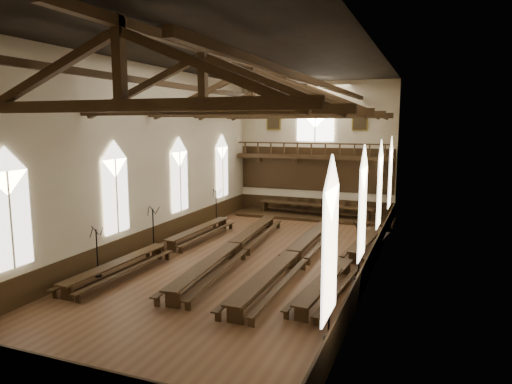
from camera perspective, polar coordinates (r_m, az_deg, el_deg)
ground at (r=23.57m, az=-0.55°, el=-8.46°), size 26.00×26.00×0.00m
room_walls at (r=22.54m, az=-0.57°, el=7.45°), size 26.00×26.00×26.00m
wainscot_band at (r=23.40m, az=-0.55°, el=-7.05°), size 12.00×26.00×1.20m
side_windows at (r=22.75m, az=-0.56°, el=0.59°), size 11.85×19.80×4.50m
end_window at (r=34.84m, az=7.43°, el=9.03°), size 2.80×0.12×3.80m
minstrels_gallery at (r=34.74m, az=7.23°, el=3.55°), size 11.80×1.24×3.70m
portraits at (r=34.84m, az=7.43°, el=8.83°), size 7.75×0.09×1.45m
roof_trusses at (r=22.57m, az=-0.58°, el=11.91°), size 11.70×25.70×2.80m
refectory_row_a at (r=24.65m, az=-11.38°, el=-6.60°), size 1.63×14.14×0.72m
refectory_row_b at (r=23.94m, az=-2.81°, el=-6.79°), size 2.15×14.73×0.77m
refectory_row_c at (r=22.45m, az=4.64°, el=-7.86°), size 1.57×14.58×0.77m
refectory_row_d at (r=22.42m, az=11.70°, el=-8.22°), size 1.89×13.78×0.67m
dais at (r=33.97m, az=7.31°, el=-3.05°), size 11.40×3.00×0.20m
high_table at (r=33.82m, az=7.33°, el=-1.75°), size 8.67×1.77×0.81m
high_chairs at (r=34.64m, az=7.67°, el=-1.69°), size 5.91×0.51×1.05m
candelabrum_left_near at (r=22.08m, az=-19.19°, el=-8.21°), size 0.70×0.67×2.32m
candelabrum_left_mid at (r=25.49m, az=-12.68°, el=-5.59°), size 0.70×0.76×2.49m
candelabrum_left_far at (r=32.00m, az=-4.99°, el=-2.58°), size 0.69×0.73×2.41m
candelabrum_right_near at (r=15.29m, az=9.11°, el=-15.32°), size 0.73×0.69×2.42m
candelabrum_right_mid at (r=20.99m, az=12.73°, el=-8.56°), size 0.77×0.78×2.62m
candelabrum_right_far at (r=28.43m, az=15.07°, el=-4.33°), size 0.64×0.70×2.29m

